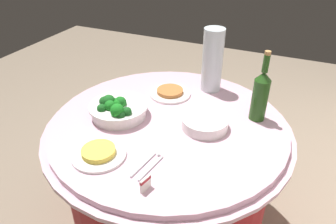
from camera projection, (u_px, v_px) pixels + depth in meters
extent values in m
plane|color=gray|center=(168.00, 224.00, 1.87)|extent=(6.00, 6.00, 0.00)
cylinder|color=maroon|center=(168.00, 182.00, 1.68)|extent=(1.01, 1.01, 0.69)
cylinder|color=#E0B2C6|center=(168.00, 128.00, 1.49)|extent=(1.16, 1.16, 0.02)
cylinder|color=#E0B2C6|center=(168.00, 124.00, 1.48)|extent=(1.10, 1.10, 0.03)
cylinder|color=white|center=(119.00, 111.00, 1.50)|extent=(0.26, 0.26, 0.05)
cylinder|color=white|center=(118.00, 106.00, 1.48)|extent=(0.28, 0.28, 0.01)
sphere|color=#19581E|center=(104.00, 101.00, 1.49)|extent=(0.05, 0.05, 0.05)
sphere|color=#195B1E|center=(102.00, 108.00, 1.44)|extent=(0.04, 0.04, 0.04)
sphere|color=#19571E|center=(127.00, 112.00, 1.41)|extent=(0.04, 0.04, 0.04)
sphere|color=#19731E|center=(110.00, 106.00, 1.45)|extent=(0.05, 0.05, 0.05)
sphere|color=#197D1E|center=(117.00, 111.00, 1.40)|extent=(0.06, 0.06, 0.06)
sphere|color=#196C1E|center=(121.00, 102.00, 1.47)|extent=(0.06, 0.06, 0.06)
sphere|color=#197C1E|center=(116.00, 102.00, 1.49)|extent=(0.04, 0.04, 0.04)
sphere|color=#195B1E|center=(109.00, 101.00, 1.48)|extent=(0.06, 0.06, 0.06)
sphere|color=#19521E|center=(120.00, 115.00, 1.39)|extent=(0.05, 0.05, 0.05)
sphere|color=#197E1E|center=(118.00, 104.00, 1.47)|extent=(0.05, 0.05, 0.05)
sphere|color=#19561E|center=(120.00, 101.00, 1.50)|extent=(0.04, 0.04, 0.04)
cylinder|color=white|center=(205.00, 126.00, 1.43)|extent=(0.21, 0.21, 0.01)
cylinder|color=white|center=(205.00, 125.00, 1.42)|extent=(0.21, 0.21, 0.01)
cylinder|color=white|center=(205.00, 123.00, 1.42)|extent=(0.21, 0.21, 0.01)
cylinder|color=white|center=(205.00, 121.00, 1.41)|extent=(0.21, 0.21, 0.01)
cylinder|color=white|center=(205.00, 119.00, 1.41)|extent=(0.21, 0.21, 0.01)
cylinder|color=#204B15|center=(259.00, 100.00, 1.44)|extent=(0.07, 0.07, 0.20)
cone|color=#204B15|center=(264.00, 76.00, 1.38)|extent=(0.07, 0.07, 0.04)
cylinder|color=#204B15|center=(266.00, 64.00, 1.34)|extent=(0.03, 0.03, 0.08)
cylinder|color=#B2844C|center=(268.00, 53.00, 1.32)|extent=(0.03, 0.03, 0.02)
cylinder|color=silver|center=(212.00, 60.00, 1.66)|extent=(0.11, 0.11, 0.34)
sphere|color=#E5B26B|center=(210.00, 84.00, 1.71)|extent=(0.06, 0.06, 0.06)
sphere|color=#E5B26B|center=(214.00, 82.00, 1.73)|extent=(0.06, 0.06, 0.06)
sphere|color=#E5B26B|center=(208.00, 81.00, 1.74)|extent=(0.06, 0.06, 0.06)
sphere|color=#72C64C|center=(213.00, 75.00, 1.68)|extent=(0.06, 0.06, 0.06)
sphere|color=#72C64C|center=(214.00, 72.00, 1.71)|extent=(0.06, 0.06, 0.06)
sphere|color=#72C64C|center=(208.00, 73.00, 1.70)|extent=(0.06, 0.06, 0.06)
sphere|color=red|center=(215.00, 65.00, 1.66)|extent=(0.06, 0.06, 0.06)
sphere|color=red|center=(213.00, 63.00, 1.69)|extent=(0.06, 0.06, 0.06)
sphere|color=red|center=(208.00, 65.00, 1.66)|extent=(0.06, 0.06, 0.06)
cylinder|color=silver|center=(151.00, 168.00, 1.19)|extent=(0.16, 0.03, 0.01)
cylinder|color=silver|center=(143.00, 165.00, 1.21)|extent=(0.16, 0.03, 0.01)
sphere|color=silver|center=(159.00, 155.00, 1.26)|extent=(0.01, 0.01, 0.01)
cylinder|color=white|center=(99.00, 155.00, 1.26)|extent=(0.22, 0.22, 0.01)
cylinder|color=#F2D14C|center=(99.00, 151.00, 1.25)|extent=(0.14, 0.14, 0.02)
cylinder|color=white|center=(170.00, 94.00, 1.69)|extent=(0.22, 0.22, 0.01)
cylinder|color=#B77038|center=(170.00, 91.00, 1.68)|extent=(0.14, 0.14, 0.02)
cube|color=white|center=(146.00, 184.00, 1.09)|extent=(0.05, 0.02, 0.05)
cube|color=maroon|center=(145.00, 180.00, 1.08)|extent=(0.05, 0.02, 0.01)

